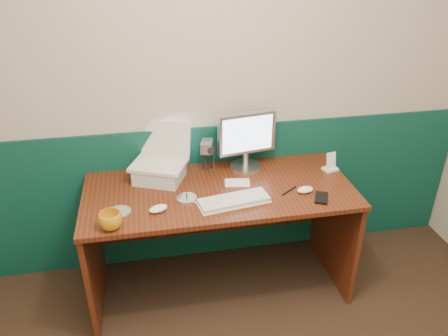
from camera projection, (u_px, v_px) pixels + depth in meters
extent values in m
cube|color=#B7AC9B|center=(215.00, 88.00, 2.69)|extent=(3.50, 0.04, 2.50)
cube|color=#07342C|center=(216.00, 193.00, 3.03)|extent=(3.48, 0.02, 1.00)
cube|color=#3A1A0A|center=(220.00, 239.00, 2.77)|extent=(1.60, 0.70, 0.75)
cube|color=silver|center=(160.00, 173.00, 2.67)|extent=(0.34, 0.32, 0.09)
cube|color=silver|center=(234.00, 201.00, 2.46)|extent=(0.41, 0.19, 0.02)
ellipsoid|color=white|center=(305.00, 190.00, 2.56)|extent=(0.11, 0.08, 0.03)
ellipsoid|color=white|center=(158.00, 209.00, 2.38)|extent=(0.12, 0.10, 0.04)
imported|color=#C48512|center=(111.00, 221.00, 2.23)|extent=(0.13, 0.13, 0.09)
cylinder|color=silver|center=(187.00, 199.00, 2.47)|extent=(0.12, 0.12, 0.02)
cylinder|color=silver|center=(119.00, 211.00, 2.39)|extent=(0.12, 0.12, 0.00)
cylinder|color=black|center=(289.00, 191.00, 2.57)|extent=(0.11, 0.09, 0.01)
cube|color=silver|center=(237.00, 183.00, 2.66)|extent=(0.16, 0.12, 0.00)
cube|color=white|center=(330.00, 169.00, 2.80)|extent=(0.10, 0.09, 0.02)
cube|color=white|center=(331.00, 161.00, 2.77)|extent=(0.07, 0.04, 0.11)
cube|color=black|center=(321.00, 198.00, 2.50)|extent=(0.12, 0.14, 0.01)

